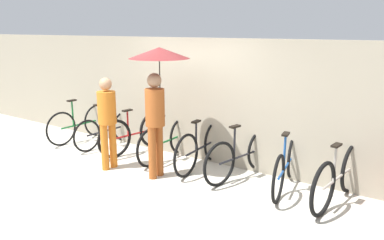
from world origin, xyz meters
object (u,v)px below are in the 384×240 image
(parked_bicycle_6, at_px, (286,166))
(pedestrian_leading, at_px, (107,117))
(parked_bicycle_2, at_px, (135,133))
(parked_bicycle_7, at_px, (338,177))
(pedestrian_center, at_px, (158,77))
(parked_bicycle_4, at_px, (201,147))
(parked_bicycle_5, at_px, (242,155))
(parked_bicycle_1, at_px, (107,129))
(parked_bicycle_0, at_px, (80,123))
(parked_bicycle_3, at_px, (166,140))

(parked_bicycle_6, height_order, pedestrian_leading, pedestrian_leading)
(parked_bicycle_2, distance_m, parked_bicycle_7, 3.96)
(pedestrian_center, bearing_deg, parked_bicycle_2, 150.30)
(parked_bicycle_2, height_order, parked_bicycle_4, parked_bicycle_2)
(parked_bicycle_5, distance_m, pedestrian_leading, 2.42)
(parked_bicycle_1, xyz_separation_m, pedestrian_center, (1.98, -0.68, 1.33))
(parked_bicycle_0, bearing_deg, pedestrian_center, -100.70)
(parked_bicycle_7, xyz_separation_m, pedestrian_center, (-2.78, -0.62, 1.29))
(parked_bicycle_1, relative_size, parked_bicycle_7, 0.94)
(parked_bicycle_4, xyz_separation_m, parked_bicycle_6, (1.58, -0.02, -0.01))
(parked_bicycle_2, relative_size, parked_bicycle_4, 0.99)
(parked_bicycle_4, bearing_deg, parked_bicycle_2, 87.09)
(parked_bicycle_5, height_order, parked_bicycle_6, parked_bicycle_5)
(parked_bicycle_1, distance_m, parked_bicycle_2, 0.79)
(parked_bicycle_4, distance_m, parked_bicycle_5, 0.79)
(parked_bicycle_0, relative_size, pedestrian_leading, 1.05)
(parked_bicycle_6, bearing_deg, parked_bicycle_2, 80.61)
(parked_bicycle_0, distance_m, parked_bicycle_4, 3.17)
(parked_bicycle_2, xyz_separation_m, parked_bicycle_4, (1.58, -0.00, -0.00))
(parked_bicycle_3, bearing_deg, parked_bicycle_4, -90.27)
(parked_bicycle_1, bearing_deg, parked_bicycle_7, -87.50)
(parked_bicycle_6, bearing_deg, pedestrian_center, 99.97)
(pedestrian_leading, height_order, pedestrian_center, pedestrian_center)
(parked_bicycle_1, relative_size, pedestrian_center, 0.78)
(parked_bicycle_5, xyz_separation_m, parked_bicycle_7, (1.58, -0.11, 0.01))
(parked_bicycle_4, relative_size, pedestrian_center, 0.81)
(parked_bicycle_6, xyz_separation_m, pedestrian_center, (-1.98, -0.68, 1.31))
(parked_bicycle_3, distance_m, parked_bicycle_4, 0.79)
(parked_bicycle_7, bearing_deg, parked_bicycle_1, 96.80)
(parked_bicycle_2, height_order, parked_bicycle_6, parked_bicycle_2)
(parked_bicycle_5, height_order, pedestrian_leading, pedestrian_leading)
(parked_bicycle_2, bearing_deg, parked_bicycle_7, -81.32)
(pedestrian_center, bearing_deg, parked_bicycle_4, 61.32)
(parked_bicycle_5, xyz_separation_m, pedestrian_leading, (-2.14, -0.97, 0.57))
(pedestrian_leading, bearing_deg, pedestrian_center, 20.81)
(pedestrian_leading, bearing_deg, parked_bicycle_7, 19.25)
(parked_bicycle_6, bearing_deg, parked_bicycle_4, 80.32)
(parked_bicycle_7, bearing_deg, pedestrian_center, 110.04)
(parked_bicycle_3, height_order, parked_bicycle_7, parked_bicycle_7)
(parked_bicycle_7, bearing_deg, parked_bicycle_2, 96.27)
(parked_bicycle_3, bearing_deg, parked_bicycle_2, 89.75)
(parked_bicycle_2, bearing_deg, parked_bicycle_1, 101.85)
(parked_bicycle_0, distance_m, parked_bicycle_5, 3.97)
(parked_bicycle_3, relative_size, parked_bicycle_5, 0.94)
(parked_bicycle_6, distance_m, parked_bicycle_7, 0.80)
(parked_bicycle_1, height_order, pedestrian_center, pedestrian_center)
(parked_bicycle_1, xyz_separation_m, parked_bicycle_7, (4.76, -0.06, 0.04))
(parked_bicycle_0, distance_m, parked_bicycle_3, 2.38)
(parked_bicycle_2, bearing_deg, parked_bicycle_5, -79.63)
(parked_bicycle_7, bearing_deg, parked_bicycle_4, 95.51)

